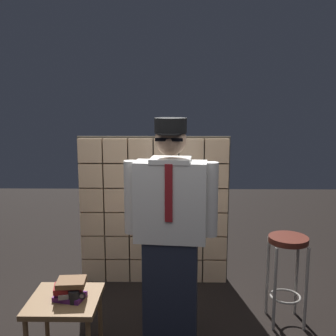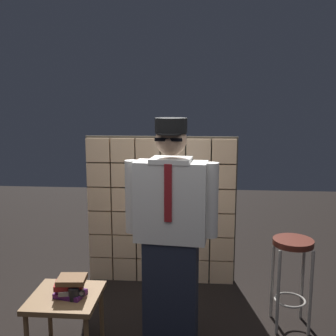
{
  "view_description": "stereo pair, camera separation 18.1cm",
  "coord_description": "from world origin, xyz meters",
  "px_view_note": "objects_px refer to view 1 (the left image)",
  "views": [
    {
      "loc": [
        0.21,
        -2.6,
        1.95
      ],
      "look_at": [
        0.17,
        0.29,
        1.46
      ],
      "focal_mm": 42.28,
      "sensor_mm": 36.0,
      "label": 1
    },
    {
      "loc": [
        0.39,
        -2.59,
        1.95
      ],
      "look_at": [
        0.17,
        0.29,
        1.46
      ],
      "focal_mm": 42.28,
      "sensor_mm": 36.0,
      "label": 2
    }
  ],
  "objects_px": {
    "book_stack": "(70,289)",
    "bar_stool": "(287,259)",
    "side_table": "(65,306)",
    "coffee_mug": "(75,297)",
    "standing_person": "(170,231)"
  },
  "relations": [
    {
      "from": "bar_stool",
      "to": "book_stack",
      "type": "relative_size",
      "value": 3.17
    },
    {
      "from": "side_table",
      "to": "bar_stool",
      "type": "bearing_deg",
      "value": 16.25
    },
    {
      "from": "standing_person",
      "to": "side_table",
      "type": "distance_m",
      "value": 0.97
    },
    {
      "from": "standing_person",
      "to": "book_stack",
      "type": "height_order",
      "value": "standing_person"
    },
    {
      "from": "book_stack",
      "to": "bar_stool",
      "type": "bearing_deg",
      "value": 16.82
    },
    {
      "from": "bar_stool",
      "to": "book_stack",
      "type": "xyz_separation_m",
      "value": [
        -1.76,
        -0.53,
        -0.03
      ]
    },
    {
      "from": "side_table",
      "to": "coffee_mug",
      "type": "height_order",
      "value": "coffee_mug"
    },
    {
      "from": "standing_person",
      "to": "book_stack",
      "type": "relative_size",
      "value": 7.33
    },
    {
      "from": "bar_stool",
      "to": "side_table",
      "type": "relative_size",
      "value": 1.52
    },
    {
      "from": "standing_person",
      "to": "book_stack",
      "type": "bearing_deg",
      "value": -159.14
    },
    {
      "from": "side_table",
      "to": "coffee_mug",
      "type": "relative_size",
      "value": 4.13
    },
    {
      "from": "standing_person",
      "to": "coffee_mug",
      "type": "distance_m",
      "value": 0.85
    },
    {
      "from": "standing_person",
      "to": "book_stack",
      "type": "xyz_separation_m",
      "value": [
        -0.75,
        -0.2,
        -0.39
      ]
    },
    {
      "from": "bar_stool",
      "to": "side_table",
      "type": "xyz_separation_m",
      "value": [
        -1.81,
        -0.53,
        -0.16
      ]
    },
    {
      "from": "book_stack",
      "to": "coffee_mug",
      "type": "bearing_deg",
      "value": -52.48
    }
  ]
}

